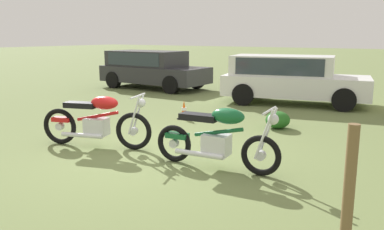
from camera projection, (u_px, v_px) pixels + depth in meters
ground_plane at (153, 155)px, 6.81m from camera, size 120.00×120.00×0.00m
motorcycle_red at (96, 121)px, 7.22m from camera, size 2.09×0.97×1.02m
motorcycle_green at (217, 138)px, 6.03m from camera, size 2.06×0.68×1.02m
car_charcoal at (151, 67)px, 15.30m from camera, size 4.20×1.87×1.43m
car_white at (289, 76)px, 11.82m from camera, size 4.44×2.60×1.43m
traffic_cone at (184, 111)px, 9.69m from camera, size 0.25×0.25×0.46m
fence_post_wooden at (348, 197)px, 3.44m from camera, size 0.10×0.10×1.30m
shrub_low at (278, 120)px, 8.73m from camera, size 0.53×0.57×0.38m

